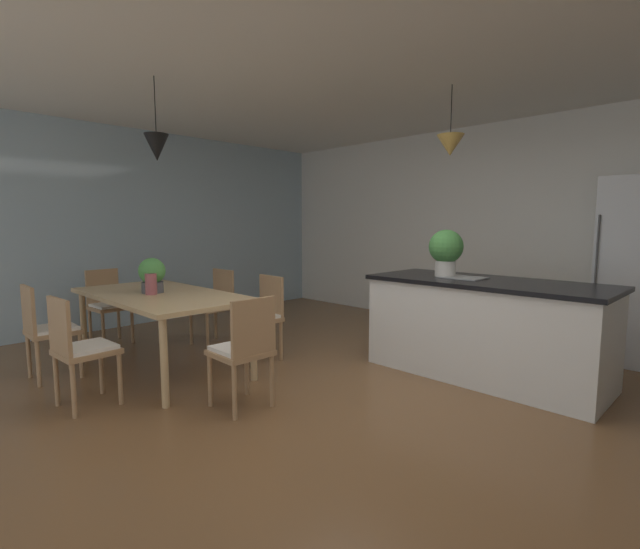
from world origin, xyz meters
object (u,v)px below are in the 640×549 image
(refrigerator, at_px, (640,271))
(vase_on_dining_table, at_px, (151,284))
(dining_table, at_px, (161,299))
(chair_near_right, at_px, (80,347))
(chair_far_left, at_px, (215,304))
(potted_plant_on_table, at_px, (152,274))
(chair_kitchen_end, at_px, (244,348))
(chair_near_left, at_px, (47,328))
(potted_plant_on_island, at_px, (446,250))
(chair_far_right, at_px, (261,314))
(kitchen_island, at_px, (485,327))
(chair_window_end, at_px, (108,303))

(refrigerator, height_order, vase_on_dining_table, refrigerator)
(dining_table, distance_m, chair_near_right, 1.00)
(chair_far_left, xyz_separation_m, potted_plant_on_table, (0.37, -0.91, 0.45))
(chair_kitchen_end, bearing_deg, dining_table, 179.96)
(chair_near_left, bearing_deg, potted_plant_on_island, 50.73)
(chair_far_left, distance_m, refrigerator, 4.54)
(refrigerator, bearing_deg, chair_far_right, -136.93)
(chair_far_left, distance_m, chair_kitchen_end, 2.01)
(chair_near_left, bearing_deg, chair_kitchen_end, 25.76)
(chair_kitchen_end, xyz_separation_m, vase_on_dining_table, (-1.33, -0.10, 0.37))
(chair_near_right, relative_size, potted_plant_on_table, 2.57)
(kitchen_island, bearing_deg, potted_plant_on_table, -139.55)
(kitchen_island, bearing_deg, refrigerator, 58.28)
(chair_kitchen_end, distance_m, potted_plant_on_table, 1.50)
(chair_near_right, xyz_separation_m, potted_plant_on_table, (-0.52, 0.83, 0.45))
(chair_kitchen_end, relative_size, chair_window_end, 1.00)
(chair_near_left, bearing_deg, chair_far_right, 62.89)
(dining_table, relative_size, chair_near_right, 2.28)
(dining_table, bearing_deg, kitchen_island, 40.77)
(refrigerator, xyz_separation_m, potted_plant_on_island, (-1.33, -1.48, 0.22))
(chair_window_end, bearing_deg, dining_table, 0.17)
(kitchen_island, relative_size, potted_plant_on_table, 6.21)
(dining_table, xyz_separation_m, chair_far_left, (-0.45, 0.87, -0.21))
(kitchen_island, bearing_deg, chair_far_left, -157.80)
(chair_near_left, height_order, potted_plant_on_island, potted_plant_on_island)
(dining_table, xyz_separation_m, chair_near_left, (-0.45, -0.87, -0.21))
(refrigerator, height_order, potted_plant_on_table, refrigerator)
(dining_table, bearing_deg, chair_kitchen_end, -0.04)
(chair_far_left, bearing_deg, refrigerator, 35.30)
(potted_plant_on_island, xyz_separation_m, vase_on_dining_table, (-1.88, -2.10, -0.31))
(chair_near_right, distance_m, refrigerator, 5.19)
(chair_near_right, xyz_separation_m, refrigerator, (2.79, 4.35, 0.46))
(chair_far_left, xyz_separation_m, chair_window_end, (-0.91, -0.88, 0.00))
(dining_table, height_order, chair_near_left, chair_near_left)
(chair_far_right, relative_size, refrigerator, 0.46)
(refrigerator, bearing_deg, chair_kitchen_end, -118.33)
(chair_kitchen_end, bearing_deg, vase_on_dining_table, -175.75)
(chair_near_right, bearing_deg, chair_near_left, -179.99)
(refrigerator, distance_m, potted_plant_on_table, 4.83)
(chair_near_left, bearing_deg, refrigerator, 49.77)
(chair_far_left, height_order, vase_on_dining_table, vase_on_dining_table)
(chair_far_right, xyz_separation_m, potted_plant_on_table, (-0.52, -0.91, 0.45))
(chair_window_end, relative_size, refrigerator, 0.46)
(chair_far_left, height_order, chair_kitchen_end, same)
(chair_far_right, relative_size, vase_on_dining_table, 4.33)
(refrigerator, bearing_deg, dining_table, -132.92)
(potted_plant_on_island, distance_m, vase_on_dining_table, 2.84)
(chair_near_left, xyz_separation_m, potted_plant_on_table, (0.37, 0.83, 0.45))
(chair_kitchen_end, xyz_separation_m, chair_window_end, (-2.72, -0.00, 0.00))
(chair_kitchen_end, bearing_deg, refrigerator, 61.67)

